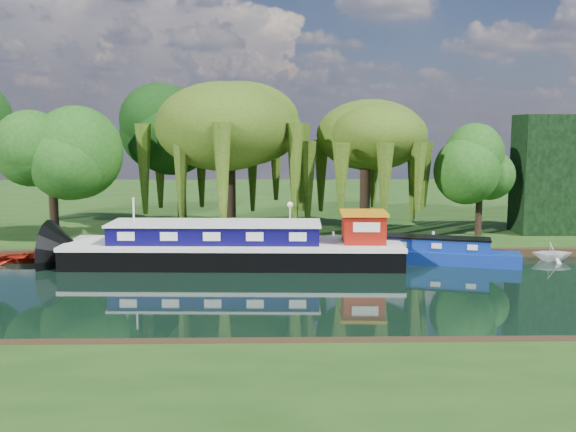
{
  "coord_description": "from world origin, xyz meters",
  "views": [
    {
      "loc": [
        -0.42,
        -29.1,
        7.57
      ],
      "look_at": [
        0.27,
        5.51,
        2.8
      ],
      "focal_mm": 40.0,
      "sensor_mm": 36.0,
      "label": 1
    }
  ],
  "objects_px": {
    "red_dinghy": "(27,261)",
    "white_cruiser": "(552,261)",
    "dutch_barge": "(237,247)",
    "narrowboat": "(419,252)"
  },
  "relations": [
    {
      "from": "white_cruiser",
      "to": "dutch_barge",
      "type": "bearing_deg",
      "value": 97.81
    },
    {
      "from": "red_dinghy",
      "to": "dutch_barge",
      "type": "bearing_deg",
      "value": -94.6
    },
    {
      "from": "red_dinghy",
      "to": "white_cruiser",
      "type": "distance_m",
      "value": 30.12
    },
    {
      "from": "narrowboat",
      "to": "white_cruiser",
      "type": "height_order",
      "value": "narrowboat"
    },
    {
      "from": "narrowboat",
      "to": "red_dinghy",
      "type": "xyz_separation_m",
      "value": [
        -22.42,
        0.52,
        -0.57
      ]
    },
    {
      "from": "narrowboat",
      "to": "red_dinghy",
      "type": "relative_size",
      "value": 3.35
    },
    {
      "from": "white_cruiser",
      "to": "red_dinghy",
      "type": "bearing_deg",
      "value": 94.85
    },
    {
      "from": "narrowboat",
      "to": "white_cruiser",
      "type": "bearing_deg",
      "value": 16.59
    },
    {
      "from": "dutch_barge",
      "to": "white_cruiser",
      "type": "xyz_separation_m",
      "value": [
        18.04,
        0.71,
        -0.97
      ]
    },
    {
      "from": "red_dinghy",
      "to": "narrowboat",
      "type": "bearing_deg",
      "value": -90.82
    }
  ]
}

